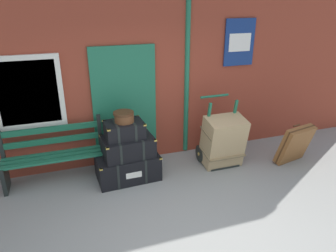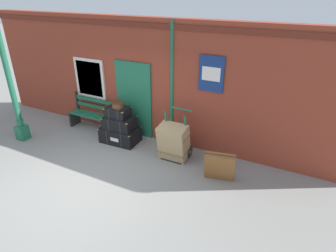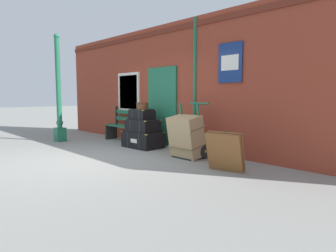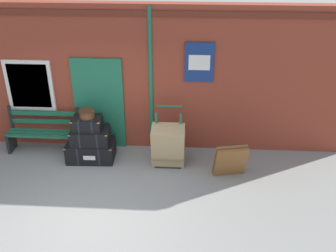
{
  "view_description": "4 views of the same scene",
  "coord_description": "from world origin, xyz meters",
  "px_view_note": "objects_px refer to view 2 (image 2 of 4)",
  "views": [
    {
      "loc": [
        -1.25,
        -2.74,
        2.84
      ],
      "look_at": [
        0.3,
        1.79,
        0.86
      ],
      "focal_mm": 33.93,
      "sensor_mm": 36.0,
      "label": 1
    },
    {
      "loc": [
        3.93,
        -3.71,
        3.82
      ],
      "look_at": [
        1.03,
        1.93,
        0.75
      ],
      "focal_mm": 30.56,
      "sensor_mm": 36.0,
      "label": 2
    },
    {
      "loc": [
        5.73,
        -3.0,
        1.37
      ],
      "look_at": [
        0.68,
        1.75,
        0.65
      ],
      "focal_mm": 32.28,
      "sensor_mm": 36.0,
      "label": 3
    },
    {
      "loc": [
        1.72,
        -5.25,
        4.6
      ],
      "look_at": [
        1.28,
        1.89,
        0.83
      ],
      "focal_mm": 41.52,
      "sensor_mm": 36.0,
      "label": 4
    }
  ],
  "objects_px": {
    "steamer_trunk_middle": "(120,123)",
    "suitcase_olive": "(220,166)",
    "porters_trolley": "(177,146)",
    "large_brown_trunk": "(174,142)",
    "lamp_post": "(14,99)",
    "steamer_trunk_base": "(120,134)",
    "platform_bench": "(95,115)",
    "round_hatbox": "(118,104)",
    "steamer_trunk_top": "(118,112)"
  },
  "relations": [
    {
      "from": "steamer_trunk_middle",
      "to": "suitcase_olive",
      "type": "bearing_deg",
      "value": -8.86
    },
    {
      "from": "porters_trolley",
      "to": "large_brown_trunk",
      "type": "bearing_deg",
      "value": -90.0
    },
    {
      "from": "lamp_post",
      "to": "porters_trolley",
      "type": "bearing_deg",
      "value": 15.28
    },
    {
      "from": "steamer_trunk_middle",
      "to": "porters_trolley",
      "type": "height_order",
      "value": "porters_trolley"
    },
    {
      "from": "lamp_post",
      "to": "steamer_trunk_base",
      "type": "distance_m",
      "value": 2.93
    },
    {
      "from": "platform_bench",
      "to": "porters_trolley",
      "type": "relative_size",
      "value": 1.33
    },
    {
      "from": "lamp_post",
      "to": "porters_trolley",
      "type": "relative_size",
      "value": 2.6
    },
    {
      "from": "steamer_trunk_base",
      "to": "round_hatbox",
      "type": "relative_size",
      "value": 3.23
    },
    {
      "from": "steamer_trunk_top",
      "to": "steamer_trunk_middle",
      "type": "bearing_deg",
      "value": -19.86
    },
    {
      "from": "steamer_trunk_top",
      "to": "suitcase_olive",
      "type": "height_order",
      "value": "steamer_trunk_top"
    },
    {
      "from": "steamer_trunk_top",
      "to": "porters_trolley",
      "type": "bearing_deg",
      "value": 1.24
    },
    {
      "from": "suitcase_olive",
      "to": "steamer_trunk_top",
      "type": "bearing_deg",
      "value": 170.98
    },
    {
      "from": "steamer_trunk_middle",
      "to": "steamer_trunk_top",
      "type": "bearing_deg",
      "value": 160.14
    },
    {
      "from": "round_hatbox",
      "to": "porters_trolley",
      "type": "bearing_deg",
      "value": 0.91
    },
    {
      "from": "lamp_post",
      "to": "round_hatbox",
      "type": "xyz_separation_m",
      "value": [
        2.51,
        1.12,
        -0.1
      ]
    },
    {
      "from": "platform_bench",
      "to": "steamer_trunk_base",
      "type": "height_order",
      "value": "platform_bench"
    },
    {
      "from": "lamp_post",
      "to": "round_hatbox",
      "type": "bearing_deg",
      "value": 24.09
    },
    {
      "from": "steamer_trunk_middle",
      "to": "suitcase_olive",
      "type": "distance_m",
      "value": 2.98
    },
    {
      "from": "steamer_trunk_middle",
      "to": "lamp_post",
      "type": "bearing_deg",
      "value": -156.66
    },
    {
      "from": "platform_bench",
      "to": "large_brown_trunk",
      "type": "height_order",
      "value": "platform_bench"
    },
    {
      "from": "lamp_post",
      "to": "steamer_trunk_top",
      "type": "height_order",
      "value": "lamp_post"
    },
    {
      "from": "platform_bench",
      "to": "suitcase_olive",
      "type": "height_order",
      "value": "platform_bench"
    },
    {
      "from": "steamer_trunk_base",
      "to": "platform_bench",
      "type": "bearing_deg",
      "value": 164.81
    },
    {
      "from": "steamer_trunk_top",
      "to": "round_hatbox",
      "type": "relative_size",
      "value": 1.95
    },
    {
      "from": "platform_bench",
      "to": "large_brown_trunk",
      "type": "bearing_deg",
      "value": -9.01
    },
    {
      "from": "steamer_trunk_base",
      "to": "porters_trolley",
      "type": "distance_m",
      "value": 1.69
    },
    {
      "from": "lamp_post",
      "to": "steamer_trunk_middle",
      "type": "height_order",
      "value": "lamp_post"
    },
    {
      "from": "steamer_trunk_middle",
      "to": "round_hatbox",
      "type": "height_order",
      "value": "round_hatbox"
    },
    {
      "from": "steamer_trunk_base",
      "to": "suitcase_olive",
      "type": "distance_m",
      "value": 3.0
    },
    {
      "from": "large_brown_trunk",
      "to": "steamer_trunk_base",
      "type": "bearing_deg",
      "value": 175.23
    },
    {
      "from": "platform_bench",
      "to": "round_hatbox",
      "type": "distance_m",
      "value": 1.32
    },
    {
      "from": "steamer_trunk_base",
      "to": "large_brown_trunk",
      "type": "bearing_deg",
      "value": -4.77
    },
    {
      "from": "platform_bench",
      "to": "porters_trolley",
      "type": "distance_m",
      "value": 2.83
    },
    {
      "from": "steamer_trunk_base",
      "to": "porters_trolley",
      "type": "xyz_separation_m",
      "value": [
        1.69,
        0.03,
        0.06
      ]
    },
    {
      "from": "platform_bench",
      "to": "steamer_trunk_top",
      "type": "xyz_separation_m",
      "value": [
        1.1,
        -0.31,
        0.43
      ]
    },
    {
      "from": "steamer_trunk_middle",
      "to": "steamer_trunk_base",
      "type": "bearing_deg",
      "value": 139.11
    },
    {
      "from": "round_hatbox",
      "to": "large_brown_trunk",
      "type": "relative_size",
      "value": 0.34
    },
    {
      "from": "steamer_trunk_base",
      "to": "large_brown_trunk",
      "type": "distance_m",
      "value": 1.71
    },
    {
      "from": "steamer_trunk_middle",
      "to": "suitcase_olive",
      "type": "relative_size",
      "value": 1.15
    },
    {
      "from": "platform_bench",
      "to": "steamer_trunk_base",
      "type": "bearing_deg",
      "value": -15.19
    },
    {
      "from": "lamp_post",
      "to": "suitcase_olive",
      "type": "relative_size",
      "value": 4.25
    },
    {
      "from": "round_hatbox",
      "to": "suitcase_olive",
      "type": "distance_m",
      "value": 3.1
    },
    {
      "from": "large_brown_trunk",
      "to": "suitcase_olive",
      "type": "height_order",
      "value": "large_brown_trunk"
    },
    {
      "from": "porters_trolley",
      "to": "suitcase_olive",
      "type": "bearing_deg",
      "value": -21.87
    },
    {
      "from": "porters_trolley",
      "to": "large_brown_trunk",
      "type": "xyz_separation_m",
      "value": [
        -0.0,
        -0.17,
        0.2
      ]
    },
    {
      "from": "round_hatbox",
      "to": "porters_trolley",
      "type": "height_order",
      "value": "porters_trolley"
    },
    {
      "from": "platform_bench",
      "to": "porters_trolley",
      "type": "height_order",
      "value": "porters_trolley"
    },
    {
      "from": "platform_bench",
      "to": "porters_trolley",
      "type": "xyz_separation_m",
      "value": [
        2.81,
        -0.27,
        -0.17
      ]
    },
    {
      "from": "round_hatbox",
      "to": "porters_trolley",
      "type": "distance_m",
      "value": 1.89
    },
    {
      "from": "suitcase_olive",
      "to": "porters_trolley",
      "type": "bearing_deg",
      "value": 158.13
    }
  ]
}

